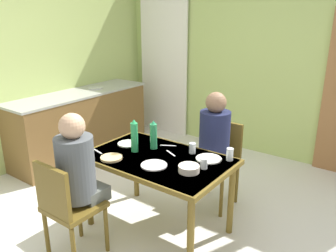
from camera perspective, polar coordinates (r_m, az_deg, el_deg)
The scene contains 23 objects.
ground_plane at distance 3.48m, azimuth -3.60°, elevation -15.38°, with size 6.09×6.09×0.00m, color silver.
wall_back at distance 4.94m, azimuth 14.10°, elevation 11.50°, with size 4.45×0.10×2.76m, color #AFC66E.
wall_left at distance 4.90m, azimuth -19.10°, elevation 11.00°, with size 0.10×3.51×2.76m, color #AEC26D.
curtain_panel at distance 5.62m, azimuth -0.75°, elevation 10.56°, with size 0.90×0.03×2.32m, color white.
kitchen_counter at distance 4.93m, azimuth -14.31°, elevation 0.39°, with size 0.61×2.06×0.91m.
dining_table at distance 3.04m, azimuth -1.69°, elevation -6.61°, with size 1.27×0.81×0.72m.
chair_near_diner at distance 2.86m, azimuth -16.59°, elevation -12.56°, with size 0.40×0.40×0.87m.
chair_far_diner at distance 3.58m, azimuth 8.52°, elevation -5.36°, with size 0.40×0.40×0.87m.
person_near_diner at distance 2.80m, azimuth -14.91°, elevation -6.52°, with size 0.30×0.37×0.77m.
person_far_diner at distance 3.37m, azimuth 7.65°, elevation -1.71°, with size 0.30×0.37×0.77m.
water_bottle_green_near at distance 3.10m, azimuth -5.63°, elevation -1.74°, with size 0.07×0.07×0.31m.
water_bottle_green_far at distance 3.16m, azimuth -2.43°, elevation -1.58°, with size 0.07×0.07×0.27m.
serving_bowl_center at distance 2.75m, azimuth 3.52°, elevation -7.11°, with size 0.17×0.17×0.06m, color #F0DFCB.
dinner_plate_near_left at distance 2.85m, azimuth -2.36°, elevation -6.55°, with size 0.22×0.22×0.01m, color white.
dinner_plate_near_right at distance 3.32m, azimuth -6.71°, elevation -2.93°, with size 0.20×0.20×0.01m, color white.
dinner_plate_far_center at distance 2.99m, azimuth 6.80°, elevation -5.44°, with size 0.22×0.22×0.01m, color white.
drinking_glass_by_near_diner at distance 2.81m, azimuth 5.99°, elevation -6.22°, with size 0.06×0.06×0.09m, color silver.
drinking_glass_by_far_diner at distance 2.98m, azimuth 10.27°, elevation -4.67°, with size 0.06×0.06×0.11m, color silver.
drinking_glass_spare_center at distance 3.09m, azimuth 4.09°, elevation -3.70°, with size 0.06×0.06×0.09m, color silver.
bread_plate_sliced at distance 3.02m, azimuth -9.43°, elevation -5.26°, with size 0.19×0.19×0.02m, color #DBB77A.
cutlery_knife_near at distance 3.09m, azimuth 0.48°, elevation -4.57°, with size 0.15×0.02×0.00m, color silver.
cutlery_fork_near at distance 3.26m, azimuth -0.01°, elevation -3.27°, with size 0.15×0.02×0.00m, color silver.
cutlery_knife_far at distance 3.20m, azimuth -11.69°, elevation -4.14°, with size 0.15×0.02×0.00m, color silver.
Camera 1 is at (1.88, -2.19, 1.94)m, focal length 36.55 mm.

